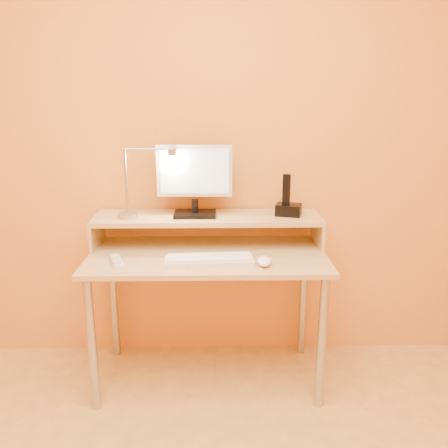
{
  "coord_description": "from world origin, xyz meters",
  "views": [
    {
      "loc": [
        0.04,
        -1.08,
        1.51
      ],
      "look_at": [
        0.08,
        1.13,
        0.89
      ],
      "focal_mm": 37.64,
      "sensor_mm": 36.0,
      "label": 1
    }
  ],
  "objects_px": {
    "remote_control": "(117,261)",
    "lamp_base": "(128,215)",
    "monitor_panel": "(194,171)",
    "mouse": "(264,261)",
    "keyboard": "(209,260)",
    "phone_dock": "(289,210)"
  },
  "relations": [
    {
      "from": "remote_control",
      "to": "lamp_base",
      "type": "bearing_deg",
      "value": 65.94
    },
    {
      "from": "monitor_panel",
      "to": "lamp_base",
      "type": "relative_size",
      "value": 3.9
    },
    {
      "from": "lamp_base",
      "to": "monitor_panel",
      "type": "bearing_deg",
      "value": 6.54
    },
    {
      "from": "monitor_panel",
      "to": "lamp_base",
      "type": "bearing_deg",
      "value": -172.42
    },
    {
      "from": "lamp_base",
      "to": "mouse",
      "type": "height_order",
      "value": "lamp_base"
    },
    {
      "from": "keyboard",
      "to": "remote_control",
      "type": "distance_m",
      "value": 0.44
    },
    {
      "from": "keyboard",
      "to": "mouse",
      "type": "bearing_deg",
      "value": -11.67
    },
    {
      "from": "lamp_base",
      "to": "remote_control",
      "type": "height_order",
      "value": "lamp_base"
    },
    {
      "from": "phone_dock",
      "to": "mouse",
      "type": "relative_size",
      "value": 1.11
    },
    {
      "from": "lamp_base",
      "to": "remote_control",
      "type": "bearing_deg",
      "value": -94.24
    },
    {
      "from": "keyboard",
      "to": "monitor_panel",
      "type": "bearing_deg",
      "value": 101.06
    },
    {
      "from": "phone_dock",
      "to": "mouse",
      "type": "height_order",
      "value": "phone_dock"
    },
    {
      "from": "mouse",
      "to": "keyboard",
      "type": "bearing_deg",
      "value": 175.17
    },
    {
      "from": "mouse",
      "to": "remote_control",
      "type": "relative_size",
      "value": 0.72
    },
    {
      "from": "keyboard",
      "to": "mouse",
      "type": "xyz_separation_m",
      "value": [
        0.26,
        -0.04,
        0.01
      ]
    },
    {
      "from": "mouse",
      "to": "remote_control",
      "type": "xyz_separation_m",
      "value": [
        -0.71,
        0.04,
        -0.01
      ]
    },
    {
      "from": "phone_dock",
      "to": "monitor_panel",
      "type": "bearing_deg",
      "value": -164.69
    },
    {
      "from": "keyboard",
      "to": "remote_control",
      "type": "height_order",
      "value": "keyboard"
    },
    {
      "from": "lamp_base",
      "to": "keyboard",
      "type": "height_order",
      "value": "lamp_base"
    },
    {
      "from": "lamp_base",
      "to": "mouse",
      "type": "distance_m",
      "value": 0.76
    },
    {
      "from": "lamp_base",
      "to": "keyboard",
      "type": "xyz_separation_m",
      "value": [
        0.43,
        -0.25,
        -0.16
      ]
    },
    {
      "from": "monitor_panel",
      "to": "phone_dock",
      "type": "height_order",
      "value": "monitor_panel"
    }
  ]
}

